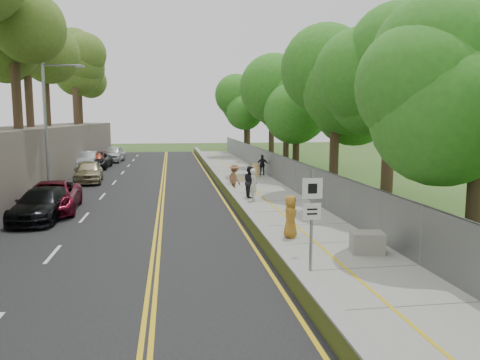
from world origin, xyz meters
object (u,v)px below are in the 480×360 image
person_far (262,165)px  painter_0 (290,216)px  construction_barrel (256,170)px  signpost (312,209)px  concrete_block (367,242)px  streetlight (49,118)px  car_2 (52,197)px

person_far → painter_0: bearing=84.8°
person_far → construction_barrel: bearing=51.4°
signpost → person_far: signpost is taller
concrete_block → painter_0: (-2.10, 2.44, 0.47)m
construction_barrel → concrete_block: size_ratio=0.94×
streetlight → signpost: bearing=-55.9°
streetlight → concrete_block: streetlight is taller
painter_0 → person_far: bearing=11.8°
signpost → painter_0: (0.40, 4.02, -1.08)m
concrete_block → person_far: person_far is taller
construction_barrel → car_2: 17.48m
painter_0 → construction_barrel: bearing=13.5°
painter_0 → person_far: (2.75, 19.58, -0.00)m
signpost → painter_0: 4.18m
streetlight → construction_barrel: (13.97, 5.79, -4.08)m
concrete_block → painter_0: painter_0 is taller
concrete_block → person_far: size_ratio=0.66×
streetlight → painter_0: bearing=-47.5°
streetlight → car_2: streetlight is taller
signpost → painter_0: bearing=84.3°
car_2 → signpost: bearing=-51.5°
signpost → construction_barrel: signpost is taller
car_2 → person_far: 18.53m
signpost → car_2: bearing=133.5°
construction_barrel → painter_0: painter_0 is taller
construction_barrel → concrete_block: construction_barrel is taller
concrete_block → construction_barrel: bearing=90.1°
signpost → car_2: 14.65m
concrete_block → car_2: 15.46m
construction_barrel → person_far: 1.10m
streetlight → construction_barrel: 15.66m
streetlight → painter_0: streetlight is taller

